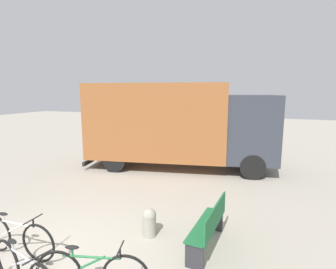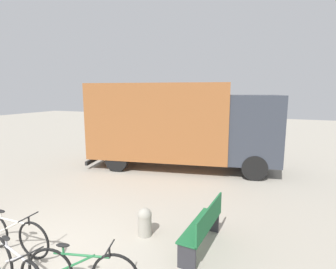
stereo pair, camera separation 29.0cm
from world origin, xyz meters
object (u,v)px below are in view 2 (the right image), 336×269
(park_bench, at_px, (204,225))
(bicycle_middle, at_px, (17,269))
(bollard_near_bench, at_px, (145,221))
(delivery_truck, at_px, (179,123))
(bicycle_near, at_px, (13,234))

(park_bench, height_order, bicycle_middle, park_bench)
(park_bench, xyz_separation_m, bollard_near_bench, (-1.33, 0.01, -0.17))
(park_bench, bearing_deg, bollard_near_bench, 93.91)
(park_bench, xyz_separation_m, bicycle_middle, (-2.41, -2.22, -0.11))
(bollard_near_bench, bearing_deg, bicycle_middle, -115.93)
(delivery_truck, height_order, bicycle_middle, delivery_truck)
(delivery_truck, distance_m, bicycle_middle, 7.53)
(bicycle_middle, distance_m, bollard_near_bench, 2.48)
(park_bench, relative_size, bollard_near_bench, 2.53)
(park_bench, bearing_deg, bicycle_near, 118.38)
(park_bench, xyz_separation_m, bicycle_near, (-3.40, -1.53, -0.11))
(park_bench, bearing_deg, delivery_truck, 29.25)
(delivery_truck, xyz_separation_m, park_bench, (2.42, -5.16, -1.36))
(delivery_truck, bearing_deg, bicycle_middle, -100.42)
(bicycle_near, height_order, bicycle_middle, same)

